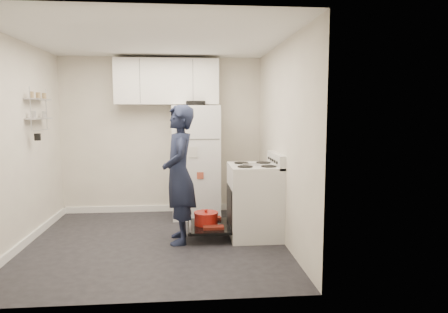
{
  "coord_description": "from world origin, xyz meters",
  "views": [
    {
      "loc": [
        0.41,
        -4.93,
        1.65
      ],
      "look_at": [
        0.89,
        0.28,
        1.05
      ],
      "focal_mm": 32.0,
      "sensor_mm": 36.0,
      "label": 1
    }
  ],
  "objects": [
    {
      "name": "electric_range",
      "position": [
        1.26,
        0.15,
        0.47
      ],
      "size": [
        0.66,
        0.76,
        1.1
      ],
      "color": "silver",
      "rests_on": "ground"
    },
    {
      "name": "wall_shelf_rack",
      "position": [
        -1.52,
        0.49,
        1.68
      ],
      "size": [
        0.14,
        0.6,
        0.61
      ],
      "color": "#B2B2B7",
      "rests_on": "room"
    },
    {
      "name": "refrigerator",
      "position": [
        0.54,
        1.25,
        0.87
      ],
      "size": [
        0.72,
        0.74,
        1.8
      ],
      "color": "silver",
      "rests_on": "ground"
    },
    {
      "name": "room",
      "position": [
        -0.03,
        0.03,
        1.21
      ],
      "size": [
        3.21,
        3.21,
        2.51
      ],
      "color": "black",
      "rests_on": "ground"
    },
    {
      "name": "open_oven_door",
      "position": [
        0.66,
        0.17,
        0.2
      ],
      "size": [
        0.55,
        0.7,
        0.24
      ],
      "color": "black",
      "rests_on": "ground"
    },
    {
      "name": "person",
      "position": [
        0.3,
        0.01,
        0.86
      ],
      "size": [
        0.45,
        0.65,
        1.72
      ],
      "primitive_type": "imported",
      "rotation": [
        0.0,
        0.0,
        -1.51
      ],
      "color": "#171D34",
      "rests_on": "ground"
    },
    {
      "name": "upper_cabinets",
      "position": [
        0.1,
        1.43,
        2.1
      ],
      "size": [
        1.6,
        0.33,
        0.7
      ],
      "primitive_type": "cube",
      "color": "silver",
      "rests_on": "room"
    }
  ]
}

